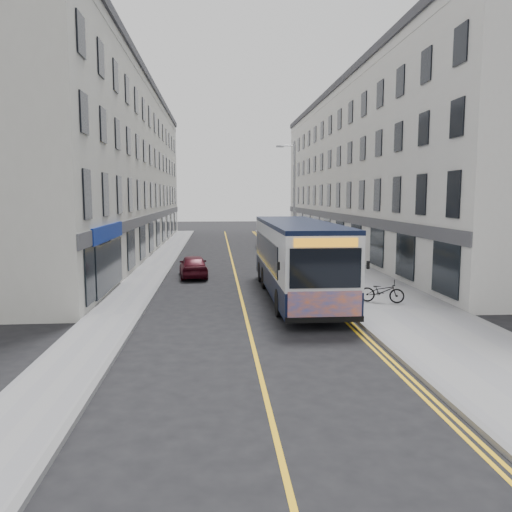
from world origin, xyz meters
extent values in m
plane|color=black|center=(0.00, 0.00, 0.00)|extent=(140.00, 140.00, 0.00)
cube|color=gray|center=(6.25, 12.00, 0.06)|extent=(4.50, 64.00, 0.12)
cube|color=gray|center=(-5.00, 12.00, 0.06)|extent=(2.00, 64.00, 0.12)
cube|color=slate|center=(4.00, 12.00, 0.07)|extent=(0.18, 64.00, 0.13)
cube|color=slate|center=(-4.00, 12.00, 0.07)|extent=(0.18, 64.00, 0.13)
cube|color=yellow|center=(0.00, 12.00, 0.00)|extent=(0.12, 64.00, 0.01)
cube|color=yellow|center=(3.55, 12.00, 0.00)|extent=(0.10, 64.00, 0.01)
cube|color=yellow|center=(3.75, 12.00, 0.00)|extent=(0.10, 64.00, 0.01)
cube|color=silver|center=(11.50, 21.00, 6.50)|extent=(6.00, 46.00, 13.00)
cube|color=beige|center=(-9.00, 21.00, 6.50)|extent=(6.00, 46.00, 13.00)
cylinder|color=#909398|center=(4.25, 14.00, 4.00)|extent=(0.14, 0.14, 8.00)
cylinder|color=#909398|center=(3.75, 14.00, 7.90)|extent=(1.00, 0.08, 0.08)
cube|color=#909398|center=(3.25, 14.00, 7.85)|extent=(0.50, 0.18, 0.12)
cube|color=black|center=(2.48, 1.89, 0.85)|extent=(2.65, 11.67, 0.95)
cube|color=silver|center=(2.48, 1.89, 2.28)|extent=(2.65, 11.67, 1.91)
cube|color=black|center=(2.48, 1.89, 3.32)|extent=(2.67, 11.67, 0.17)
cube|color=black|center=(1.14, 2.53, 2.07)|extent=(0.04, 9.12, 1.22)
cube|color=black|center=(3.83, 2.53, 2.07)|extent=(0.04, 9.12, 1.22)
cube|color=black|center=(2.48, -3.96, 2.17)|extent=(2.39, 0.04, 1.33)
cube|color=orange|center=(2.48, -3.96, 0.90)|extent=(2.49, 0.04, 1.01)
cube|color=orange|center=(2.48, -3.97, 3.02)|extent=(2.12, 0.04, 0.30)
cylinder|color=black|center=(1.28, -1.61, 0.53)|extent=(0.30, 1.06, 1.06)
cylinder|color=black|center=(3.68, -1.61, 0.53)|extent=(0.30, 1.06, 1.06)
cylinder|color=black|center=(1.28, 4.23, 0.53)|extent=(0.30, 1.06, 1.06)
cylinder|color=black|center=(3.68, 4.23, 0.53)|extent=(0.30, 1.06, 1.06)
cylinder|color=black|center=(1.28, 6.13, 0.53)|extent=(0.30, 1.06, 1.06)
cylinder|color=black|center=(3.68, 6.13, 0.53)|extent=(0.30, 1.06, 1.06)
imported|color=black|center=(5.78, 0.01, 0.59)|extent=(1.91, 1.22, 0.95)
imported|color=olive|center=(5.01, 12.27, 1.05)|extent=(0.80, 0.67, 1.86)
imported|color=black|center=(5.67, 11.77, 1.03)|extent=(0.97, 0.80, 1.82)
imported|color=silver|center=(3.20, 24.11, 0.64)|extent=(1.61, 3.96, 1.28)
imported|color=#450B16|center=(-2.39, 7.99, 0.64)|extent=(1.86, 3.88, 1.28)
camera|label=1|loc=(-1.09, -19.93, 4.53)|focal=35.00mm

